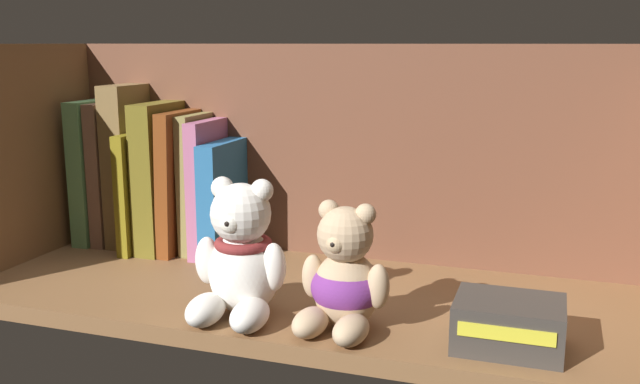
{
  "coord_description": "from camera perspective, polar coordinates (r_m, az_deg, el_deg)",
  "views": [
    {
      "loc": [
        27.25,
        -74.27,
        30.83
      ],
      "look_at": [
        2.18,
        0.0,
        14.16
      ],
      "focal_mm": 39.47,
      "sensor_mm": 36.0,
      "label": 1
    }
  ],
  "objects": [
    {
      "name": "shelf_side_panel_left",
      "position": [
        1.01,
        -23.23,
        2.24
      ],
      "size": [
        1.6,
        32.05,
        30.71
      ],
      "primitive_type": "cube",
      "color": "brown",
      "rests_on": "ground"
    },
    {
      "name": "teddy_bear_smaller",
      "position": [
        0.72,
        2.0,
        -7.13
      ],
      "size": [
        9.81,
        10.38,
        13.27
      ],
      "color": "tan",
      "rests_on": "shelf_board"
    },
    {
      "name": "book_7",
      "position": [
        0.99,
        -8.73,
        0.45
      ],
      "size": [
        1.93,
        11.97,
        18.62
      ],
      "primitive_type": "cube",
      "color": "#A55A7E",
      "rests_on": "shelf_board"
    },
    {
      "name": "book_8",
      "position": [
        0.98,
        -7.37,
        -0.42
      ],
      "size": [
        2.62,
        14.32,
        15.91
      ],
      "primitive_type": "cube",
      "color": "#235D93",
      "rests_on": "shelf_board"
    },
    {
      "name": "book_2",
      "position": [
        1.05,
        -15.15,
        2.1
      ],
      "size": [
        3.55,
        9.32,
        23.1
      ],
      "primitive_type": "cube",
      "color": "brown",
      "rests_on": "shelf_board"
    },
    {
      "name": "shelf_board",
      "position": [
        0.85,
        -1.42,
        -8.66
      ],
      "size": [
        78.34,
        29.65,
        2.0
      ],
      "primitive_type": "cube",
      "color": "brown",
      "rests_on": "ground"
    },
    {
      "name": "book_3",
      "position": [
        1.04,
        -13.71,
        0.29
      ],
      "size": [
        1.72,
        14.79,
        16.7
      ],
      "primitive_type": "cube",
      "color": "#726313",
      "rests_on": "shelf_board"
    },
    {
      "name": "shelf_back_panel",
      "position": [
        0.95,
        1.73,
        2.62
      ],
      "size": [
        80.74,
        1.2,
        30.71
      ],
      "primitive_type": "cube",
      "color": "brown",
      "rests_on": "ground"
    },
    {
      "name": "book_0",
      "position": [
        1.08,
        -17.66,
        1.63
      ],
      "size": [
        2.62,
        10.31,
        20.75
      ],
      "primitive_type": "cube",
      "color": "#68A366",
      "rests_on": "shelf_board"
    },
    {
      "name": "book_5",
      "position": [
        1.01,
        -10.96,
        0.91
      ],
      "size": [
        2.61,
        12.54,
        19.77
      ],
      "primitive_type": "cube",
      "rotation": [
        0.0,
        0.03,
        0.0
      ],
      "color": "brown",
      "rests_on": "shelf_board"
    },
    {
      "name": "small_product_box",
      "position": [
        0.71,
        15.05,
        -10.3
      ],
      "size": [
        10.26,
        8.01,
        4.8
      ],
      "color": "#38332D",
      "rests_on": "shelf_board"
    },
    {
      "name": "book_4",
      "position": [
        1.02,
        -12.42,
        1.31
      ],
      "size": [
        3.36,
        13.05,
        20.81
      ],
      "primitive_type": "cube",
      "color": "brown",
      "rests_on": "shelf_board"
    },
    {
      "name": "teddy_bear_larger",
      "position": [
        0.75,
        -6.45,
        -5.37
      ],
      "size": [
        10.85,
        10.96,
        14.98
      ],
      "color": "white",
      "rests_on": "shelf_board"
    },
    {
      "name": "book_1",
      "position": [
        1.07,
        -16.51,
        1.5
      ],
      "size": [
        2.08,
        9.56,
        20.53
      ],
      "primitive_type": "cube",
      "color": "#86604A",
      "rests_on": "shelf_board"
    },
    {
      "name": "book_6",
      "position": [
        1.0,
        -9.86,
        0.72
      ],
      "size": [
        1.86,
        9.22,
        19.28
      ],
      "primitive_type": "cube",
      "color": "olive",
      "rests_on": "shelf_board"
    }
  ]
}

